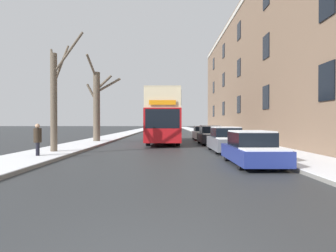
# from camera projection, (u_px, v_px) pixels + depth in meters

# --- Properties ---
(sidewalk_left) EXTENTS (3.01, 130.00, 0.16)m
(sidewalk_left) POSITION_uv_depth(u_px,v_px,m) (133.00, 132.00, 56.38)
(sidewalk_left) COLOR gray
(sidewalk_left) RESTS_ON ground
(sidewalk_right) EXTENTS (3.01, 130.00, 0.16)m
(sidewalk_right) POSITION_uv_depth(u_px,v_px,m) (199.00, 132.00, 56.39)
(sidewalk_right) COLOR gray
(sidewalk_right) RESTS_ON ground
(terrace_facade_right) EXTENTS (9.10, 49.45, 14.44)m
(terrace_facade_right) POSITION_uv_depth(u_px,v_px,m) (282.00, 71.00, 31.42)
(terrace_facade_right) COLOR #7A604C
(terrace_facade_right) RESTS_ON ground
(bare_tree_left_0) EXTENTS (2.31, 2.36, 6.59)m
(bare_tree_left_0) POSITION_uv_depth(u_px,v_px,m) (55.00, 97.00, 16.45)
(bare_tree_left_0) COLOR brown
(bare_tree_left_0) RESTS_ON ground
(bare_tree_left_1) EXTENTS (2.93, 1.88, 7.44)m
(bare_tree_left_1) POSITION_uv_depth(u_px,v_px,m) (97.00, 104.00, 25.81)
(bare_tree_left_1) COLOR brown
(bare_tree_left_1) RESTS_ON ground
(double_decker_bus) EXTENTS (2.63, 11.55, 4.27)m
(double_decker_bus) POSITION_uv_depth(u_px,v_px,m) (163.00, 115.00, 25.99)
(double_decker_bus) COLOR red
(double_decker_bus) RESTS_ON ground
(parked_car_0) EXTENTS (1.76, 4.32, 1.40)m
(parked_car_0) POSITION_uv_depth(u_px,v_px,m) (252.00, 149.00, 12.21)
(parked_car_0) COLOR navy
(parked_car_0) RESTS_ON ground
(parked_car_1) EXTENTS (1.71, 4.48, 1.49)m
(parked_car_1) POSITION_uv_depth(u_px,v_px,m) (226.00, 140.00, 17.70)
(parked_car_1) COLOR slate
(parked_car_1) RESTS_ON ground
(parked_car_2) EXTENTS (1.78, 4.20, 1.51)m
(parked_car_2) POSITION_uv_depth(u_px,v_px,m) (210.00, 136.00, 24.19)
(parked_car_2) COLOR black
(parked_car_2) RESTS_ON ground
(parked_car_3) EXTENTS (1.68, 4.19, 1.40)m
(parked_car_3) POSITION_uv_depth(u_px,v_px,m) (201.00, 133.00, 30.35)
(parked_car_3) COLOR silver
(parked_car_3) RESTS_ON ground
(pedestrian_left_sidewalk) EXTENTS (0.37, 0.37, 1.68)m
(pedestrian_left_sidewalk) POSITION_uv_depth(u_px,v_px,m) (37.00, 140.00, 14.26)
(pedestrian_left_sidewalk) COLOR black
(pedestrian_left_sidewalk) RESTS_ON ground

